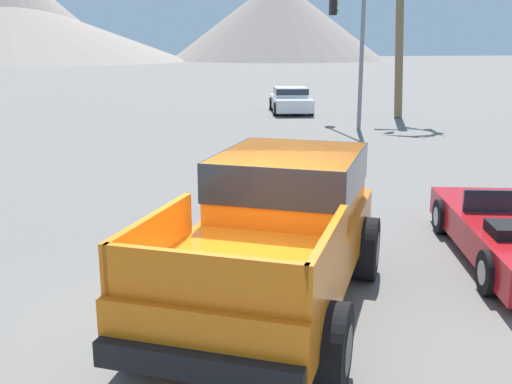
{
  "coord_description": "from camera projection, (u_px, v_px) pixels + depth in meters",
  "views": [
    {
      "loc": [
        -1.04,
        -6.31,
        3.28
      ],
      "look_at": [
        0.46,
        1.47,
        1.32
      ],
      "focal_mm": 42.0,
      "sensor_mm": 36.0,
      "label": 1
    }
  ],
  "objects": [
    {
      "name": "ground_plane",
      "position": [
        241.0,
        333.0,
        6.99
      ],
      "size": [
        320.0,
        320.0,
        0.0
      ],
      "primitive_type": "plane",
      "color": "slate"
    },
    {
      "name": "orange_pickup_truck",
      "position": [
        279.0,
        223.0,
        7.6
      ],
      "size": [
        4.02,
        5.4,
        1.88
      ],
      "rotation": [
        0.0,
        0.0,
        -0.48
      ],
      "color": "orange",
      "rests_on": "ground_plane"
    },
    {
      "name": "parked_car_white",
      "position": [
        291.0,
        100.0,
        29.54
      ],
      "size": [
        2.35,
        4.54,
        1.22
      ],
      "rotation": [
        0.0,
        0.0,
        3.0
      ],
      "color": "white",
      "rests_on": "ground_plane"
    },
    {
      "name": "traffic_light_main",
      "position": [
        349.0,
        25.0,
        24.18
      ],
      "size": [
        0.38,
        4.28,
        5.71
      ],
      "rotation": [
        0.0,
        0.0,
        1.57
      ],
      "color": "slate",
      "rests_on": "ground_plane"
    },
    {
      "name": "distant_mountain_range",
      "position": [
        79.0,
        20.0,
        119.47
      ],
      "size": [
        110.79,
        69.35,
        19.85
      ],
      "color": "gray",
      "rests_on": "ground_plane"
    }
  ]
}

